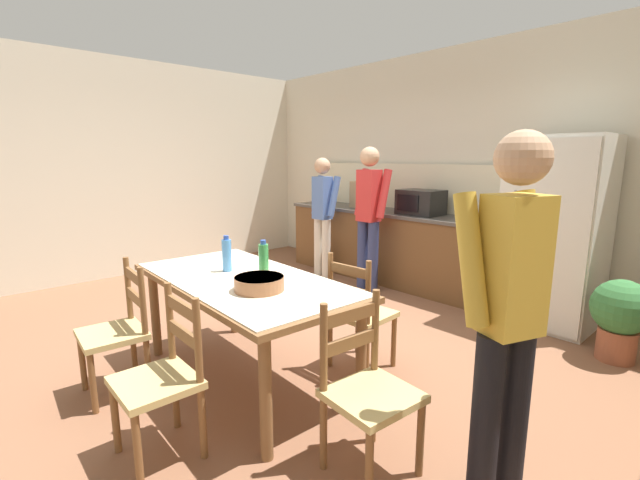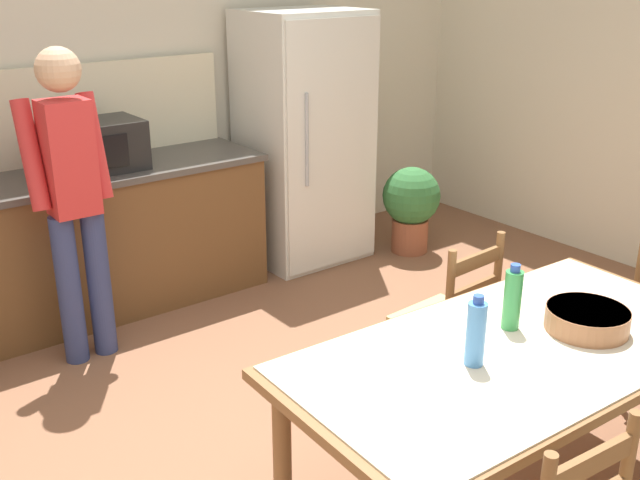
{
  "view_description": "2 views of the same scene",
  "coord_description": "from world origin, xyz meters",
  "px_view_note": "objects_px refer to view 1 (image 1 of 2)",
  "views": [
    {
      "loc": [
        2.88,
        -2.17,
        1.61
      ],
      "look_at": [
        0.42,
        0.07,
        0.97
      ],
      "focal_mm": 24.0,
      "sensor_mm": 36.0,
      "label": 1
    },
    {
      "loc": [
        -1.74,
        -2.13,
        2.14
      ],
      "look_at": [
        0.02,
        0.17,
        1.04
      ],
      "focal_mm": 42.0,
      "sensor_mm": 36.0,
      "label": 2
    }
  ],
  "objects_px": {
    "dining_table": "(244,289)",
    "bottle_near_centre": "(227,255)",
    "person_by_table": "(508,307)",
    "refrigerator": "(554,232)",
    "paper_bag": "(360,195)",
    "potted_plant": "(620,314)",
    "bottle_off_centre": "(264,260)",
    "serving_bowl": "(259,282)",
    "chair_side_near_right": "(162,378)",
    "person_at_counter": "(369,211)",
    "chair_side_near_left": "(118,331)",
    "chair_side_far_right": "(359,314)",
    "microwave": "(421,202)",
    "chair_head_end": "(367,391)",
    "person_at_sink": "(323,211)"
  },
  "relations": [
    {
      "from": "refrigerator",
      "to": "dining_table",
      "type": "xyz_separation_m",
      "value": [
        -1.07,
        -2.79,
        -0.21
      ]
    },
    {
      "from": "potted_plant",
      "to": "microwave",
      "type": "bearing_deg",
      "value": 168.6
    },
    {
      "from": "bottle_near_centre",
      "to": "serving_bowl",
      "type": "distance_m",
      "value": 0.56
    },
    {
      "from": "chair_side_far_right",
      "to": "person_at_sink",
      "type": "bearing_deg",
      "value": -40.19
    },
    {
      "from": "dining_table",
      "to": "person_by_table",
      "type": "height_order",
      "value": "person_by_table"
    },
    {
      "from": "chair_head_end",
      "to": "person_by_table",
      "type": "xyz_separation_m",
      "value": [
        0.55,
        0.29,
        0.53
      ]
    },
    {
      "from": "microwave",
      "to": "potted_plant",
      "type": "height_order",
      "value": "microwave"
    },
    {
      "from": "bottle_off_centre",
      "to": "serving_bowl",
      "type": "xyz_separation_m",
      "value": [
        0.22,
        -0.19,
        -0.07
      ]
    },
    {
      "from": "refrigerator",
      "to": "potted_plant",
      "type": "xyz_separation_m",
      "value": [
        0.69,
        -0.43,
        -0.52
      ]
    },
    {
      "from": "serving_bowl",
      "to": "chair_side_far_right",
      "type": "bearing_deg",
      "value": 81.11
    },
    {
      "from": "serving_bowl",
      "to": "person_by_table",
      "type": "bearing_deg",
      "value": 12.63
    },
    {
      "from": "refrigerator",
      "to": "chair_side_near_right",
      "type": "relative_size",
      "value": 1.99
    },
    {
      "from": "refrigerator",
      "to": "person_at_sink",
      "type": "distance_m",
      "value": 2.78
    },
    {
      "from": "refrigerator",
      "to": "person_by_table",
      "type": "bearing_deg",
      "value": -74.77
    },
    {
      "from": "chair_side_near_left",
      "to": "person_at_counter",
      "type": "bearing_deg",
      "value": 101.92
    },
    {
      "from": "chair_head_end",
      "to": "person_at_sink",
      "type": "relative_size",
      "value": 0.57
    },
    {
      "from": "chair_head_end",
      "to": "potted_plant",
      "type": "height_order",
      "value": "chair_head_end"
    },
    {
      "from": "bottle_off_centre",
      "to": "person_by_table",
      "type": "relative_size",
      "value": 0.16
    },
    {
      "from": "bottle_off_centre",
      "to": "chair_head_end",
      "type": "height_order",
      "value": "bottle_off_centre"
    },
    {
      "from": "bottle_off_centre",
      "to": "bottle_near_centre",
      "type": "bearing_deg",
      "value": -162.63
    },
    {
      "from": "person_at_sink",
      "to": "person_by_table",
      "type": "distance_m",
      "value": 4.01
    },
    {
      "from": "paper_bag",
      "to": "bottle_off_centre",
      "type": "xyz_separation_m",
      "value": [
        1.54,
        -2.69,
        -0.21
      ]
    },
    {
      "from": "potted_plant",
      "to": "person_at_sink",
      "type": "bearing_deg",
      "value": -179.14
    },
    {
      "from": "refrigerator",
      "to": "paper_bag",
      "type": "xyz_separation_m",
      "value": [
        -2.52,
        0.01,
        0.2
      ]
    },
    {
      "from": "bottle_off_centre",
      "to": "chair_side_near_left",
      "type": "distance_m",
      "value": 1.1
    },
    {
      "from": "dining_table",
      "to": "chair_side_far_right",
      "type": "height_order",
      "value": "chair_side_far_right"
    },
    {
      "from": "person_by_table",
      "to": "chair_side_far_right",
      "type": "bearing_deg",
      "value": 0.32
    },
    {
      "from": "microwave",
      "to": "bottle_near_centre",
      "type": "bearing_deg",
      "value": -85.29
    },
    {
      "from": "microwave",
      "to": "person_at_sink",
      "type": "relative_size",
      "value": 0.31
    },
    {
      "from": "dining_table",
      "to": "chair_side_near_right",
      "type": "distance_m",
      "value": 0.89
    },
    {
      "from": "serving_bowl",
      "to": "paper_bag",
      "type": "bearing_deg",
      "value": 121.5
    },
    {
      "from": "refrigerator",
      "to": "chair_side_far_right",
      "type": "relative_size",
      "value": 1.99
    },
    {
      "from": "microwave",
      "to": "chair_side_near_right",
      "type": "xyz_separation_m",
      "value": [
        0.85,
        -3.58,
        -0.63
      ]
    },
    {
      "from": "serving_bowl",
      "to": "person_at_counter",
      "type": "relative_size",
      "value": 0.18
    },
    {
      "from": "paper_bag",
      "to": "chair_side_far_right",
      "type": "relative_size",
      "value": 0.4
    },
    {
      "from": "dining_table",
      "to": "bottle_near_centre",
      "type": "distance_m",
      "value": 0.31
    },
    {
      "from": "serving_bowl",
      "to": "dining_table",
      "type": "bearing_deg",
      "value": 165.73
    },
    {
      "from": "dining_table",
      "to": "serving_bowl",
      "type": "distance_m",
      "value": 0.36
    },
    {
      "from": "dining_table",
      "to": "bottle_near_centre",
      "type": "xyz_separation_m",
      "value": [
        -0.23,
        0.01,
        0.21
      ]
    },
    {
      "from": "serving_bowl",
      "to": "chair_side_near_right",
      "type": "distance_m",
      "value": 0.79
    },
    {
      "from": "refrigerator",
      "to": "chair_side_near_right",
      "type": "height_order",
      "value": "refrigerator"
    },
    {
      "from": "microwave",
      "to": "person_at_sink",
      "type": "distance_m",
      "value": 1.32
    },
    {
      "from": "bottle_off_centre",
      "to": "serving_bowl",
      "type": "distance_m",
      "value": 0.3
    },
    {
      "from": "microwave",
      "to": "bottle_off_centre",
      "type": "relative_size",
      "value": 1.85
    },
    {
      "from": "dining_table",
      "to": "chair_side_far_right",
      "type": "distance_m",
      "value": 0.9
    },
    {
      "from": "dining_table",
      "to": "bottle_near_centre",
      "type": "height_order",
      "value": "bottle_near_centre"
    },
    {
      "from": "refrigerator",
      "to": "chair_side_far_right",
      "type": "height_order",
      "value": "refrigerator"
    },
    {
      "from": "bottle_off_centre",
      "to": "potted_plant",
      "type": "bearing_deg",
      "value": 53.57
    },
    {
      "from": "chair_side_near_left",
      "to": "bottle_off_centre",
      "type": "bearing_deg",
      "value": 62.13
    },
    {
      "from": "refrigerator",
      "to": "person_at_counter",
      "type": "distance_m",
      "value": 1.96
    }
  ]
}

